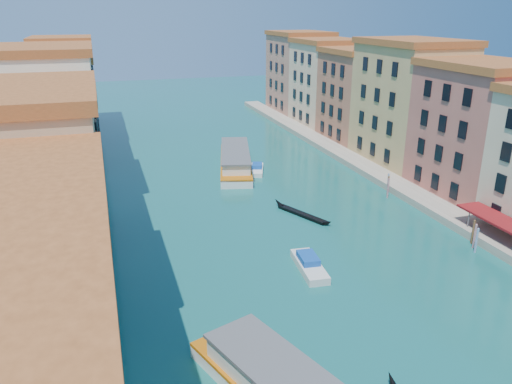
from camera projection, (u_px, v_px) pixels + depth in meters
left_bank_palazzos at (48, 142)px, 62.25m from camera, size 12.80×128.40×21.00m
right_bank_palazzos at (430, 115)px, 78.38m from camera, size 12.80×128.40×21.00m
quay at (380, 176)px, 79.27m from camera, size 4.00×140.00×1.00m
vaporetto_far at (235, 160)px, 84.45m from camera, size 10.03×22.14×3.21m
gondola_far at (301, 213)px, 65.07m from camera, size 5.02×9.85×1.48m
motorboat_mid at (309, 264)px, 51.36m from camera, size 2.81×7.06×1.43m
motorboat_far at (257, 169)px, 82.63m from camera, size 3.94×6.53×1.29m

